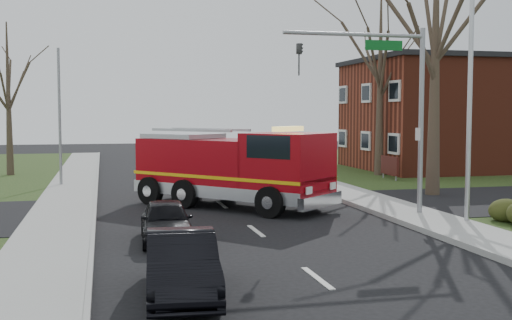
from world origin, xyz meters
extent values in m
plane|color=black|center=(0.00, 0.00, 0.00)|extent=(120.00, 120.00, 0.00)
cube|color=#989892|center=(6.20, 0.00, 0.07)|extent=(2.40, 80.00, 0.15)
cube|color=#989892|center=(-6.20, 0.00, 0.07)|extent=(2.40, 80.00, 0.15)
cube|color=maroon|center=(19.00, 18.00, 3.50)|extent=(15.00, 10.00, 7.00)
cube|color=black|center=(19.00, 18.00, 7.10)|extent=(15.40, 10.40, 0.30)
cube|color=silver|center=(11.45, 18.00, 2.00)|extent=(0.12, 1.40, 1.20)
cube|color=#41120F|center=(10.50, 12.50, 0.90)|extent=(0.12, 2.00, 1.00)
cylinder|color=gray|center=(10.50, 11.70, 0.45)|extent=(0.08, 0.08, 0.90)
cylinder|color=gray|center=(10.50, 13.30, 0.45)|extent=(0.08, 0.08, 0.90)
cone|color=#352B1F|center=(9.50, 6.00, 6.00)|extent=(0.64, 0.64, 12.00)
cone|color=#352B1F|center=(11.00, 15.00, 5.25)|extent=(0.56, 0.56, 10.50)
cone|color=#352B1F|center=(-10.00, 20.00, 4.50)|extent=(0.44, 0.44, 9.00)
cylinder|color=gray|center=(6.50, 1.50, 3.40)|extent=(0.18, 0.18, 6.80)
cylinder|color=gray|center=(3.90, 1.50, 6.50)|extent=(5.20, 0.14, 0.14)
cube|color=#0C591E|center=(5.00, 1.50, 6.15)|extent=(1.40, 0.06, 0.35)
imported|color=black|center=(1.90, 1.50, 6.15)|extent=(0.22, 0.18, 1.10)
cylinder|color=#B7BABF|center=(7.20, -0.50, 4.20)|extent=(0.16, 0.16, 8.40)
cylinder|color=gray|center=(-6.80, 14.00, 3.50)|extent=(0.14, 0.14, 7.00)
cube|color=maroon|center=(-0.58, 6.33, 1.61)|extent=(5.62, 5.84, 2.19)
cube|color=maroon|center=(2.04, 3.37, 1.77)|extent=(3.82, 3.82, 2.50)
cube|color=#B7BABF|center=(0.25, 5.39, 0.73)|extent=(7.43, 7.88, 0.47)
cube|color=#E5B20C|center=(0.25, 5.39, 1.30)|extent=(7.43, 7.89, 0.12)
cube|color=black|center=(2.80, 2.51, 2.55)|extent=(1.87, 1.67, 0.88)
cube|color=#E5D866|center=(2.04, 3.37, 3.17)|extent=(1.49, 1.38, 0.19)
cylinder|color=black|center=(1.10, 2.39, 0.57)|extent=(1.03, 1.10, 1.14)
cylinder|color=black|center=(3.12, 4.19, 0.57)|extent=(1.03, 1.10, 1.14)
cylinder|color=black|center=(-2.84, 6.83, 0.57)|extent=(1.03, 1.10, 1.14)
cylinder|color=black|center=(-0.81, 8.63, 0.57)|extent=(1.03, 1.10, 1.14)
imported|color=black|center=(-2.95, -1.00, 0.62)|extent=(1.63, 3.71, 1.24)
imported|color=black|center=(-3.18, -6.71, 0.66)|extent=(1.70, 4.13, 1.33)
camera|label=1|loc=(-4.72, -19.67, 3.79)|focal=45.00mm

